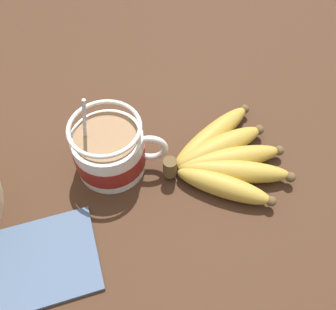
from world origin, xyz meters
TOP-DOWN VIEW (x-y plane):
  - table at (0.00, 0.00)cm, footprint 107.60×107.60cm
  - coffee_mug at (-8.64, 2.04)cm, footprint 13.66×10.33cm
  - banana_bunch at (7.93, 2.21)cm, footprint 18.89×19.74cm
  - napkin at (-17.56, -13.43)cm, footprint 19.51×16.25cm

SIDE VIEW (x-z plane):
  - table at x=0.00cm, z-range 0.00..3.43cm
  - napkin at x=-17.56cm, z-range 3.43..4.03cm
  - banana_bunch at x=7.93cm, z-range 3.08..7.18cm
  - coffee_mug at x=-8.64cm, z-range 0.14..14.29cm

